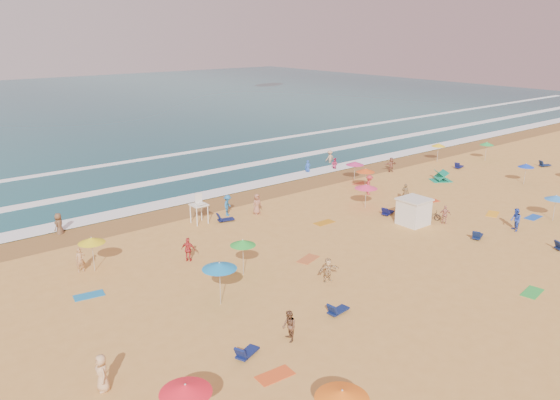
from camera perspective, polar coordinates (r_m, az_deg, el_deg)
ground at (r=42.60m, az=8.11°, el=-3.09°), size 220.00×220.00×0.00m
ocean at (r=115.86m, az=-23.90°, el=8.66°), size 220.00×140.00×0.18m
wet_sand at (r=51.46m, az=-2.00°, el=0.72°), size 220.00×220.00×0.00m
surf_foam at (r=58.50m, az=-7.17°, el=2.75°), size 200.00×18.70×0.05m
cabana at (r=44.33m, az=13.78°, el=-1.24°), size 2.00×2.00×2.00m
cabana_roof at (r=44.01m, az=13.88°, el=0.07°), size 2.20×2.20×0.12m
bicycle at (r=45.81m, az=15.49°, el=-1.55°), size 1.35×1.55×0.81m
lifeguard_stand at (r=43.69m, az=-8.46°, el=-1.12°), size 1.20×1.20×2.10m
beach_umbrellas at (r=41.86m, az=9.60°, el=-0.57°), size 62.39×27.08×0.80m
loungers at (r=44.68m, az=14.72°, el=-2.29°), size 49.12×20.75×0.34m
towels at (r=41.80m, az=11.04°, el=-3.64°), size 35.36×23.65×0.03m
popup_tents at (r=58.98m, az=23.62°, el=2.02°), size 11.78×13.74×1.20m
beachgoers at (r=45.38m, az=3.04°, el=-0.58°), size 39.74×26.75×2.12m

